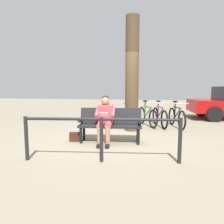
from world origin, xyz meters
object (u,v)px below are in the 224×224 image
tree_trunk (132,75)px  bicycle_green (129,116)px  handbag (75,137)px  bicycle_black (160,117)px  bicycle_orange (176,117)px  person_reading (105,117)px  litter_bin (107,118)px  bench (110,122)px  bicycle_blue (147,116)px

tree_trunk → bicycle_green: bearing=-77.6°
handbag → tree_trunk: bearing=-128.5°
bicycle_black → bicycle_orange: bearing=71.9°
person_reading → bicycle_black: (-1.47, -2.55, -0.31)m
bicycle_orange → bicycle_green: (1.71, 0.06, 0.00)m
litter_bin → bicycle_black: (-1.81, -0.72, -0.02)m
bench → bicycle_black: bearing=-125.2°
handbag → litter_bin: size_ratio=0.39×
litter_bin → bicycle_green: (-0.69, -0.62, -0.02)m
bicycle_orange → bicycle_blue: bearing=-107.9°
litter_bin → bicycle_green: bearing=-138.1°
bench → bicycle_orange: bearing=-135.1°
bicycle_black → bicycle_blue: bearing=-114.0°
bicycle_green → bicycle_orange: bearing=84.3°
tree_trunk → bicycle_orange: bearing=-151.5°
person_reading → bicycle_blue: 2.83m
litter_bin → bicycle_blue: (-1.36, -0.79, -0.02)m
bicycle_black → bicycle_blue: (0.45, -0.07, 0.00)m
tree_trunk → bench: bearing=74.2°
handbag → bicycle_green: bicycle_green is taller
bench → bicycle_orange: 3.06m
bench → bicycle_blue: (-0.92, -2.44, -0.15)m
bench → bicycle_black: 2.74m
bicycle_orange → person_reading: bearing=-51.5°
bench → person_reading: bearing=55.4°
bench → bicycle_black: size_ratio=1.00×
handbag → litter_bin: (-0.46, -1.81, 0.26)m
litter_bin → bicycle_blue: bicycle_blue is taller
tree_trunk → bicycle_black: size_ratio=2.22×
bicycle_orange → bicycle_black: (0.59, -0.03, 0.00)m
handbag → bench: bearing=-169.8°
tree_trunk → litter_bin: (0.86, -0.15, -1.44)m
bench → bicycle_blue: 2.62m
bicycle_orange → bicycle_green: same height
litter_bin → bicycle_green: size_ratio=0.45×
bicycle_green → bicycle_black: bearing=87.1°
bicycle_black → handbag: bearing=-56.8°
litter_bin → bicycle_orange: 2.50m
bench → bicycle_orange: size_ratio=0.99×
bench → bicycle_green: (-0.26, -2.28, -0.15)m
bench → litter_bin: 1.71m
bicycle_green → bicycle_blue: bearing=96.4°
bicycle_orange → bicycle_blue: size_ratio=1.07×
tree_trunk → bicycle_black: 1.95m
bench → person_reading: 0.25m
person_reading → litter_bin: 1.88m
person_reading → bicycle_orange: bearing=-134.5°
bicycle_orange → bicycle_black: same height
person_reading → bicycle_orange: person_reading is taller
person_reading → litter_bin: size_ratio=1.58×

